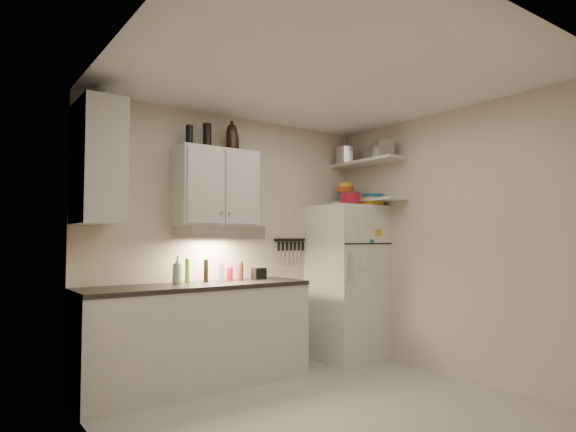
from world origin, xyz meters
TOP-DOWN VIEW (x-y plane):
  - floor at (0.00, 0.00)m, footprint 3.20×3.00m
  - ceiling at (0.00, 0.00)m, footprint 3.20×3.00m
  - back_wall at (0.00, 1.51)m, footprint 3.20×0.02m
  - left_wall at (-1.61, 0.00)m, footprint 0.02×3.00m
  - right_wall at (1.61, 0.00)m, footprint 0.02×3.00m
  - base_cabinet at (-0.55, 1.20)m, footprint 2.10×0.60m
  - countertop at (-0.55, 1.20)m, footprint 2.10×0.62m
  - upper_cabinet at (-0.30, 1.33)m, footprint 0.80×0.33m
  - side_cabinet at (-1.44, 1.20)m, footprint 0.33×0.55m
  - range_hood at (-0.30, 1.27)m, footprint 0.76×0.46m
  - fridge at (1.25, 1.16)m, footprint 0.70×0.68m
  - shelf_hi at (1.45, 1.02)m, footprint 0.30×0.95m
  - shelf_lo at (1.45, 1.02)m, footprint 0.30×0.95m
  - knife_strip at (0.70, 1.49)m, footprint 0.42×0.02m
  - dutch_oven at (1.16, 1.00)m, footprint 0.28×0.28m
  - book_stack at (1.42, 0.98)m, footprint 0.23×0.28m
  - spice_jar at (1.31, 1.16)m, footprint 0.08×0.08m
  - stock_pot at (1.39, 1.30)m, footprint 0.28×0.28m
  - tin_a at (1.52, 0.90)m, footprint 0.23×0.22m
  - tin_b at (1.44, 0.77)m, footprint 0.24×0.24m
  - bowl_teal at (1.40, 1.29)m, footprint 0.24×0.24m
  - bowl_orange at (1.35, 1.28)m, footprint 0.20×0.20m
  - bowl_yellow at (1.35, 1.28)m, footprint 0.15×0.15m
  - plates at (1.49, 0.99)m, footprint 0.31×0.31m
  - growler_a at (-0.16, 1.28)m, footprint 0.14×0.14m
  - growler_b at (-0.05, 1.41)m, footprint 0.12×0.12m
  - thermos_a at (-0.41, 1.32)m, footprint 0.11×0.11m
  - thermos_b at (-0.59, 1.31)m, footprint 0.08×0.08m
  - side_jar at (-1.39, 1.26)m, footprint 0.16×0.16m
  - soap_bottle at (-0.70, 1.29)m, footprint 0.14×0.14m
  - pepper_mill at (-0.06, 1.28)m, footprint 0.07×0.07m
  - oil_bottle at (-0.58, 1.36)m, footprint 0.05×0.05m
  - vinegar_bottle at (-0.41, 1.31)m, footprint 0.05×0.05m
  - clear_bottle at (-0.27, 1.27)m, footprint 0.07×0.07m
  - red_jar at (-0.14, 1.34)m, footprint 0.08×0.08m
  - caddy at (0.18, 1.31)m, footprint 0.14×0.10m

SIDE VIEW (x-z plane):
  - floor at x=0.00m, z-range -0.02..0.00m
  - base_cabinet at x=-0.55m, z-range 0.00..0.88m
  - fridge at x=1.25m, z-range 0.00..1.70m
  - countertop at x=-0.55m, z-range 0.88..0.92m
  - caddy at x=0.18m, z-range 0.92..1.03m
  - red_jar at x=-0.14m, z-range 0.92..1.05m
  - clear_bottle at x=-0.27m, z-range 0.92..1.11m
  - pepper_mill at x=-0.06m, z-range 0.92..1.11m
  - vinegar_bottle at x=-0.41m, z-range 0.92..1.13m
  - oil_bottle at x=-0.58m, z-range 0.92..1.15m
  - soap_bottle at x=-0.70m, z-range 0.92..1.21m
  - back_wall at x=0.00m, z-range 0.00..2.60m
  - left_wall at x=-1.61m, z-range 0.00..2.60m
  - right_wall at x=1.61m, z-range 0.00..2.60m
  - knife_strip at x=0.70m, z-range 1.31..1.33m
  - range_hood at x=-0.30m, z-range 1.33..1.45m
  - book_stack at x=1.42m, z-range 1.70..1.79m
  - spice_jar at x=1.31m, z-range 1.70..1.80m
  - shelf_lo at x=1.45m, z-range 1.75..1.77m
  - dutch_oven at x=1.16m, z-range 1.70..1.83m
  - plates at x=1.49m, z-range 1.77..1.84m
  - bowl_teal at x=1.40m, z-range 1.77..1.87m
  - upper_cabinet at x=-0.30m, z-range 1.45..2.20m
  - bowl_orange at x=1.35m, z-range 1.87..1.93m
  - side_cabinet at x=-1.44m, z-range 1.45..2.45m
  - bowl_yellow at x=1.35m, z-range 1.93..1.98m
  - shelf_hi at x=1.45m, z-range 2.19..2.22m
  - thermos_b at x=-0.59m, z-range 2.20..2.40m
  - tin_a at x=1.52m, z-range 2.21..2.39m
  - tin_b at x=1.44m, z-range 2.21..2.40m
  - stock_pot at x=1.39m, z-range 2.21..2.40m
  - growler_b at x=-0.05m, z-range 2.20..2.42m
  - thermos_a at x=-0.41m, z-range 2.20..2.44m
  - growler_a at x=-0.16m, z-range 2.20..2.47m
  - side_jar at x=-1.39m, z-range 2.45..2.63m
  - ceiling at x=0.00m, z-range 2.60..2.62m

